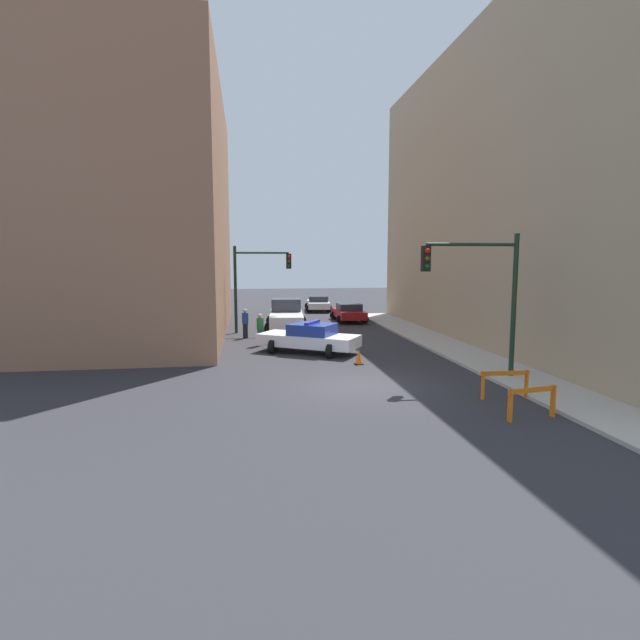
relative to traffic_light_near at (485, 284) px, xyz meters
The scene contains 15 objects.
ground_plane 5.90m from the traffic_light_near, behind, with size 120.00×120.00×0.00m, color #2D2D33.
sidewalk_right 3.77m from the traffic_light_near, ahead, with size 2.40×44.00×0.12m.
building_corner_left 22.03m from the traffic_light_near, 140.33° to the left, with size 14.00×20.00×14.22m.
building_right 12.53m from the traffic_light_near, 42.24° to the left, with size 12.00×28.00×15.94m.
traffic_light_near is the anchor object (origin of this frame).
traffic_light_far 15.51m from the traffic_light_near, 121.19° to the left, with size 3.44×0.35×5.20m.
police_car 8.80m from the traffic_light_near, 131.86° to the left, with size 4.97×4.06×1.52m.
white_truck 15.72m from the traffic_light_near, 112.88° to the left, with size 2.90×5.53×1.90m.
parked_car_near 18.10m from the traffic_light_near, 94.09° to the left, with size 2.29×4.31×1.31m.
parked_car_mid 25.75m from the traffic_light_near, 95.33° to the left, with size 2.53×4.45×1.31m.
pedestrian_crossing 11.89m from the traffic_light_near, 132.44° to the left, with size 0.38×0.38×1.66m.
pedestrian_corner 14.36m from the traffic_light_near, 127.46° to the left, with size 0.40×0.40×1.66m.
barrier_front 5.43m from the traffic_light_near, 99.42° to the right, with size 1.59×0.41×0.90m.
barrier_mid 3.87m from the traffic_light_near, 100.17° to the right, with size 1.60×0.21×0.90m.
traffic_cone 6.01m from the traffic_light_near, 139.24° to the left, with size 0.36×0.36×0.66m.
Camera 1 is at (-3.75, -16.75, 4.38)m, focal length 28.00 mm.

